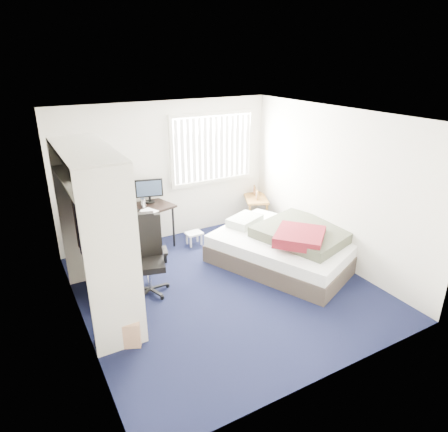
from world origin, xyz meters
name	(u,v)px	position (x,y,z in m)	size (l,w,h in m)	color
ground	(224,287)	(0.00, 0.00, 0.00)	(4.20, 4.20, 0.00)	black
room_shell	(224,190)	(0.00, 0.00, 1.51)	(4.20, 4.20, 4.20)	silver
window_assembly	(213,148)	(0.90, 2.04, 1.60)	(1.72, 0.09, 1.32)	white
closet	(95,218)	(-1.67, 0.27, 1.35)	(0.64, 1.84, 2.22)	beige
desk	(125,210)	(-0.93, 1.75, 0.81)	(1.75, 1.16, 1.25)	black
office_chair	(148,262)	(-0.99, 0.48, 0.44)	(0.66, 0.66, 1.16)	black
footstool	(194,235)	(0.22, 1.52, 0.18)	(0.30, 0.24, 0.24)	white
nightstand	(255,199)	(1.75, 1.85, 0.50)	(0.71, 0.92, 0.75)	brown
bed	(287,246)	(1.28, 0.16, 0.30)	(2.36, 2.64, 0.71)	#3A312A
pine_box	(123,330)	(-1.65, -0.47, 0.16)	(0.43, 0.32, 0.32)	#AF7D57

